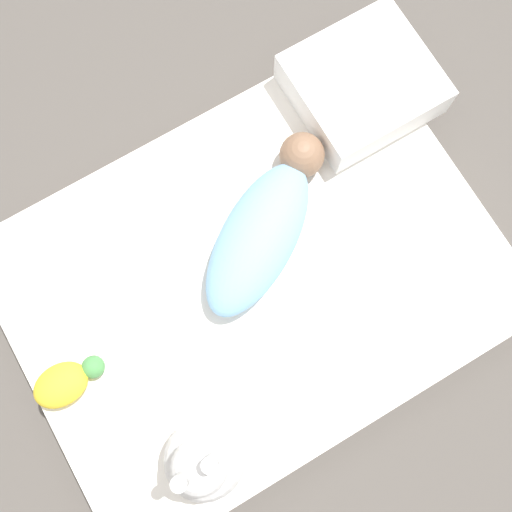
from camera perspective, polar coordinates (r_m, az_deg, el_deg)
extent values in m
plane|color=#514C47|center=(1.65, -0.17, -2.76)|extent=(12.00, 12.00, 0.00)
cube|color=white|center=(1.59, -0.18, -2.37)|extent=(1.22, 0.91, 0.13)
ellipsoid|color=#7FB7E5|center=(1.48, 0.19, 1.68)|extent=(0.46, 0.39, 0.12)
sphere|color=#89664C|center=(1.55, 4.40, 9.56)|extent=(0.12, 0.12, 0.12)
cube|color=white|center=(1.66, 10.11, 15.76)|extent=(0.35, 0.32, 0.11)
sphere|color=white|center=(1.42, -4.90, -18.70)|extent=(0.18, 0.18, 0.18)
sphere|color=white|center=(1.29, -5.42, -19.37)|extent=(0.12, 0.12, 0.12)
cylinder|color=white|center=(1.22, -7.17, -20.52)|extent=(0.03, 0.03, 0.07)
cylinder|color=white|center=(1.21, -4.34, -19.08)|extent=(0.03, 0.03, 0.07)
ellipsoid|color=yellow|center=(1.54, -18.17, -11.44)|extent=(0.14, 0.10, 0.07)
sphere|color=#4C934C|center=(1.52, -15.32, -10.00)|extent=(0.06, 0.06, 0.06)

